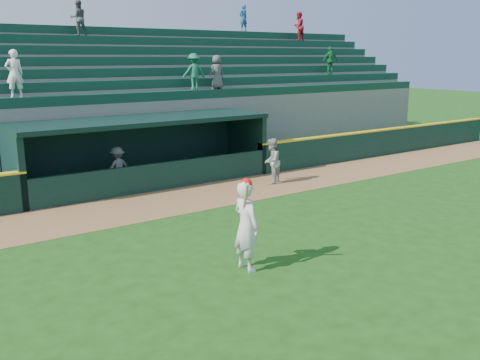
{
  "coord_description": "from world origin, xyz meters",
  "views": [
    {
      "loc": [
        -8.34,
        -10.16,
        4.64
      ],
      "look_at": [
        0.0,
        1.6,
        1.3
      ],
      "focal_mm": 40.0,
      "sensor_mm": 36.0,
      "label": 1
    }
  ],
  "objects": [
    {
      "name": "dugout_player_inside",
      "position": [
        -1.04,
        7.74,
        0.75
      ],
      "size": [
        1.03,
        0.69,
        1.49
      ],
      "primitive_type": "imported",
      "rotation": [
        0.0,
        0.0,
        3.29
      ],
      "color": "gray",
      "rests_on": "ground"
    },
    {
      "name": "field_wall_right",
      "position": [
        12.25,
        6.55,
        0.6
      ],
      "size": [
        15.5,
        0.3,
        1.2
      ],
      "primitive_type": "cube",
      "color": "black",
      "rests_on": "ground"
    },
    {
      "name": "stands",
      "position": [
        -0.03,
        12.57,
        2.4
      ],
      "size": [
        34.5,
        6.27,
        7.49
      ],
      "color": "slate",
      "rests_on": "ground"
    },
    {
      "name": "batter_at_plate",
      "position": [
        -1.76,
        -1.11,
        1.04
      ],
      "size": [
        0.57,
        0.84,
        2.1
      ],
      "color": "silver",
      "rests_on": "ground"
    },
    {
      "name": "ground",
      "position": [
        0.0,
        0.0,
        0.0
      ],
      "size": [
        120.0,
        120.0,
        0.0
      ],
      "primitive_type": "plane",
      "color": "#1A4611",
      "rests_on": "ground"
    },
    {
      "name": "warning_track",
      "position": [
        0.0,
        4.9,
        0.01
      ],
      "size": [
        40.0,
        3.0,
        0.01
      ],
      "primitive_type": "cube",
      "color": "brown",
      "rests_on": "ground"
    },
    {
      "name": "dugout_player_front",
      "position": [
        3.87,
        5.02,
        0.85
      ],
      "size": [
        1.04,
        0.97,
        1.7
      ],
      "primitive_type": "imported",
      "rotation": [
        0.0,
        0.0,
        3.66
      ],
      "color": "#9B9C97",
      "rests_on": "ground"
    },
    {
      "name": "wall_stripe_right",
      "position": [
        12.25,
        6.55,
        1.23
      ],
      "size": [
        15.5,
        0.32,
        0.06
      ],
      "primitive_type": "cube",
      "color": "gold",
      "rests_on": "field_wall_right"
    },
    {
      "name": "dugout",
      "position": [
        0.0,
        8.0,
        1.36
      ],
      "size": [
        9.4,
        2.8,
        2.46
      ],
      "color": "slate",
      "rests_on": "ground"
    }
  ]
}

